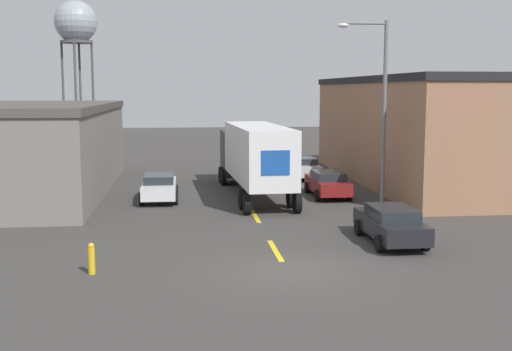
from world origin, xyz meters
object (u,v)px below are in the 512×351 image
Objects in this scene: street_lamp at (379,102)px; fire_hydrant at (91,259)px; parked_car_right_near at (391,223)px; water_tower at (76,24)px; parked_car_right_mid at (328,183)px; parked_car_left_far at (159,187)px; semi_truck at (254,154)px; parked_car_right_far at (303,167)px.

street_lamp is 16.93m from fire_hydrant.
parked_car_right_near is 60.75m from water_tower.
fire_hydrant is (-10.77, -13.72, -0.24)m from parked_car_right_mid.
fire_hydrant is (-1.67, -13.49, -0.24)m from parked_car_left_far.
semi_truck is 12.64× the size of fire_hydrant.
parked_car_right_mid is (0.00, -7.37, 0.00)m from parked_car_right_far.
parked_car_left_far is 13.59m from fire_hydrant.
parked_car_right_near and parked_car_left_far have the same top height.
water_tower reaches higher than street_lamp.
street_lamp is at bearing -80.75° from parked_car_right_far.
water_tower is 1.78× the size of street_lamp.
parked_car_right_mid is 17.44m from fire_hydrant.
semi_truck is 7.85m from parked_car_right_far.
parked_car_right_near is 1.00× the size of parked_car_left_far.
parked_car_right_near is 8.80m from street_lamp.
parked_car_right_far is (3.98, 6.58, -1.58)m from semi_truck.
parked_car_left_far is 4.43× the size of fire_hydrant.
parked_car_right_mid is at bearing 90.00° from parked_car_right_near.
parked_car_right_mid is at bearing 1.45° from parked_car_left_far.
parked_car_right_near is at bearing -90.00° from parked_car_right_far.
parked_car_left_far reaches higher than fire_hydrant.
parked_car_left_far is at bearing -171.55° from semi_truck.
street_lamp is at bearing 76.71° from parked_car_right_near.
water_tower reaches higher than parked_car_left_far.
parked_car_right_near is 1.00× the size of parked_car_right_far.
water_tower is at bearing 114.29° from street_lamp.
parked_car_left_far is 12.13m from street_lamp.
parked_car_right_far is at bearing 99.25° from street_lamp.
semi_truck is at bearing 11.29° from parked_car_left_far.
parked_car_right_mid is 9.10m from parked_car_left_far.
parked_car_right_far is at bearing -61.95° from water_tower.
parked_car_right_mid and parked_car_left_far have the same top height.
semi_truck reaches higher than parked_car_right_mid.
parked_car_left_far is (-5.12, -1.02, -1.58)m from semi_truck.
parked_car_right_near is 13.88m from parked_car_left_far.
water_tower is at bearing 114.03° from parked_car_right_mid.
parked_car_left_far is (-9.10, -7.60, 0.00)m from parked_car_right_far.
street_lamp is at bearing -62.40° from parked_car_right_mid.
parked_car_right_far is 11.73m from street_lamp.
semi_truck is at bearing 109.07° from parked_car_right_near.
parked_car_right_far is 1.00× the size of parked_car_left_far.
fire_hydrant is (9.37, -58.89, -12.94)m from water_tower.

